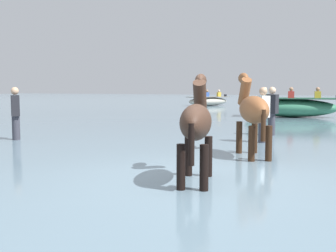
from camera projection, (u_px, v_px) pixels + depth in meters
ground_plane at (199, 194)px, 6.57m from camera, size 120.00×120.00×0.00m
water_surface at (264, 126)px, 16.01m from camera, size 90.00×90.00×0.26m
horse_lead_dark_bay at (196, 125)px, 6.19m from camera, size 0.65×1.72×1.86m
horse_trailing_chestnut at (253, 112)px, 8.41m from camera, size 0.99×1.76×1.94m
boat_far_inshore at (291, 107)px, 18.90m from camera, size 4.17×1.81×1.33m
boat_far_offshore at (208, 101)px, 29.30m from camera, size 2.86×3.07×1.10m
person_spectator_far at (272, 114)px, 11.95m from camera, size 0.37×0.32×1.63m
person_onlooker_left at (263, 118)px, 10.45m from camera, size 0.34×0.38×1.63m
person_wading_mid at (16, 116)px, 10.98m from camera, size 0.36×0.37×1.63m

